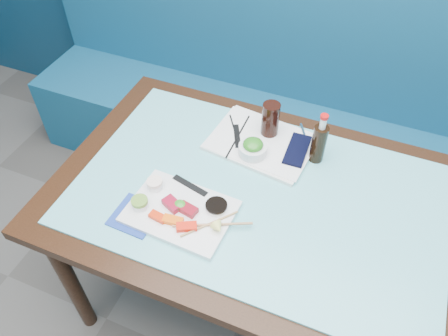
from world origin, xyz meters
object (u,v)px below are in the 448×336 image
at_px(dining_table, 257,210).
at_px(blue_napkin, 135,215).
at_px(booth_bench, 308,126).
at_px(cola_glass, 270,119).
at_px(sashimi_plate, 180,212).
at_px(seaweed_bowl, 253,150).
at_px(cola_bottle_body, 319,144).
at_px(serving_tray, 262,143).

xyz_separation_m(dining_table, blue_napkin, (-0.34, -0.24, 0.09)).
distance_m(booth_bench, cola_glass, 0.72).
relative_size(sashimi_plate, seaweed_bowl, 3.25).
bearing_deg(cola_bottle_body, seaweed_bowl, -160.22).
xyz_separation_m(booth_bench, cola_bottle_body, (0.14, -0.61, 0.46)).
distance_m(seaweed_bowl, blue_napkin, 0.47).
height_order(seaweed_bowl, blue_napkin, seaweed_bowl).
bearing_deg(seaweed_bowl, sashimi_plate, -110.95).
distance_m(booth_bench, sashimi_plate, 1.11).
xyz_separation_m(serving_tray, blue_napkin, (-0.27, -0.47, -0.00)).
relative_size(cola_glass, cola_bottle_body, 0.90).
relative_size(seaweed_bowl, cola_glass, 0.76).
distance_m(cola_glass, cola_bottle_body, 0.20).
height_order(sashimi_plate, serving_tray, sashimi_plate).
bearing_deg(dining_table, seaweed_bowl, 116.96).
height_order(sashimi_plate, cola_glass, cola_glass).
relative_size(seaweed_bowl, cola_bottle_body, 0.69).
bearing_deg(cola_glass, cola_bottle_body, -15.19).
height_order(booth_bench, sashimi_plate, booth_bench).
bearing_deg(cola_bottle_body, serving_tray, -179.39).
bearing_deg(seaweed_bowl, cola_bottle_body, 19.78).
relative_size(cola_glass, blue_napkin, 0.96).
bearing_deg(blue_napkin, seaweed_bowl, 57.05).
bearing_deg(serving_tray, blue_napkin, -112.02).
xyz_separation_m(sashimi_plate, serving_tray, (0.14, 0.41, -0.00)).
height_order(sashimi_plate, cola_bottle_body, cola_bottle_body).
xyz_separation_m(dining_table, serving_tray, (-0.07, 0.23, 0.10)).
relative_size(serving_tray, seaweed_bowl, 3.61).
xyz_separation_m(serving_tray, cola_glass, (0.01, 0.05, 0.07)).
height_order(cola_glass, blue_napkin, cola_glass).
height_order(dining_table, blue_napkin, blue_napkin).
relative_size(cola_bottle_body, blue_napkin, 1.06).
xyz_separation_m(serving_tray, cola_bottle_body, (0.20, 0.00, 0.07)).
distance_m(serving_tray, blue_napkin, 0.54).
bearing_deg(booth_bench, cola_glass, -96.12).
bearing_deg(sashimi_plate, blue_napkin, -150.74).
height_order(dining_table, sashimi_plate, sashimi_plate).
relative_size(sashimi_plate, cola_bottle_body, 2.24).
xyz_separation_m(booth_bench, cola_glass, (-0.06, -0.55, 0.46)).
distance_m(serving_tray, cola_glass, 0.09).
distance_m(booth_bench, serving_tray, 0.73).
relative_size(seaweed_bowl, blue_napkin, 0.73).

